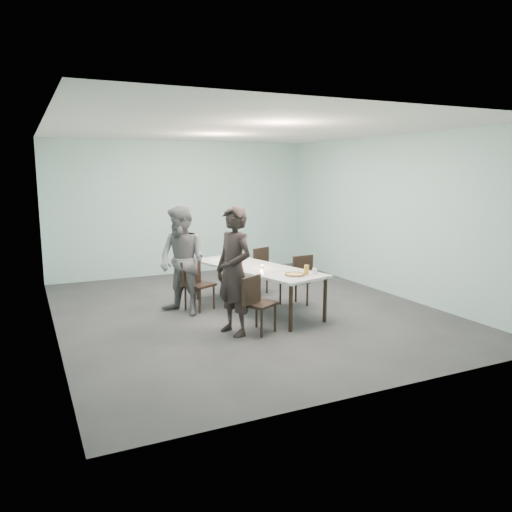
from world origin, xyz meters
name	(u,v)px	position (x,y,z in m)	size (l,w,h in m)	color
ground	(245,310)	(0.00, 0.00, 0.00)	(7.00, 7.00, 0.00)	#333335
room_shell	(245,190)	(0.00, 0.00, 2.03)	(6.02, 7.02, 3.01)	#A9D5D0
table	(256,270)	(0.18, -0.05, 0.69)	(1.53, 2.74, 0.75)	white
chair_near_left	(256,300)	(-0.37, -1.19, 0.50)	(0.65, 0.57, 0.87)	black
chair_far_left	(196,282)	(-0.76, 0.35, 0.50)	(0.65, 0.56, 0.87)	black
chair_near_right	(298,277)	(0.98, -0.06, 0.50)	(0.63, 0.46, 0.87)	black
chair_far_right	(257,267)	(0.72, 1.04, 0.50)	(0.65, 0.55, 0.87)	black
diner_near	(234,271)	(-0.65, -1.05, 0.92)	(0.67, 0.44, 1.85)	black
diner_far	(182,261)	(-1.01, 0.25, 0.89)	(0.86, 0.67, 1.78)	slate
pizza	(295,275)	(0.39, -0.98, 0.77)	(0.34, 0.34, 0.04)	white
side_plate	(281,270)	(0.39, -0.54, 0.76)	(0.18, 0.18, 0.01)	white
beer_glass	(307,270)	(0.60, -0.98, 0.82)	(0.08, 0.08, 0.15)	#BB8F29
water_tumbler	(315,271)	(0.73, -1.01, 0.80)	(0.08, 0.08, 0.09)	silver
tealight	(262,267)	(0.21, -0.20, 0.77)	(0.06, 0.06, 0.05)	silver
amber_tumbler	(228,258)	(-0.02, 0.74, 0.79)	(0.07, 0.07, 0.08)	#BB8F29
menu	(216,260)	(-0.21, 0.81, 0.75)	(0.30, 0.22, 0.01)	silver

